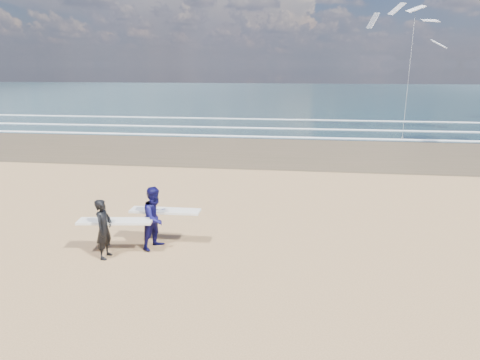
# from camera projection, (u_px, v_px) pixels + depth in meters

# --- Properties ---
(ocean) EXTENTS (220.00, 100.00, 0.02)m
(ocean) POSITION_uv_depth(u_px,v_px,m) (375.00, 96.00, 78.49)
(ocean) COLOR #172D33
(ocean) RESTS_ON ground
(foam_breakers) EXTENTS (220.00, 11.70, 0.05)m
(foam_breakers) POSITION_uv_depth(u_px,v_px,m) (463.00, 131.00, 36.47)
(foam_breakers) COLOR white
(foam_breakers) RESTS_ON ground
(surfer_near) EXTENTS (2.25, 1.09, 1.79)m
(surfer_near) POSITION_uv_depth(u_px,v_px,m) (105.00, 228.00, 12.47)
(surfer_near) COLOR black
(surfer_near) RESTS_ON ground
(surfer_far) EXTENTS (2.21, 1.22, 1.96)m
(surfer_far) POSITION_uv_depth(u_px,v_px,m) (156.00, 217.00, 13.13)
(surfer_far) COLOR #0E0C46
(surfer_far) RESTS_ON ground
(kite_1) EXTENTS (6.69, 4.84, 11.15)m
(kite_1) POSITION_uv_depth(u_px,v_px,m) (411.00, 52.00, 33.88)
(kite_1) COLOR slate
(kite_1) RESTS_ON ground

